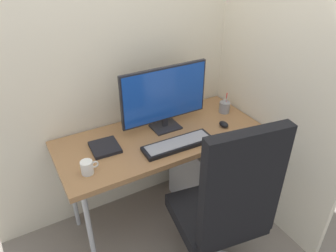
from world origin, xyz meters
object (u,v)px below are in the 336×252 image
object	(u,v)px
filing_cabinet	(209,171)
pen_holder	(224,107)
notebook	(105,147)
office_chair	(226,206)
monitor	(165,96)
mouse	(224,124)
coffee_mug	(87,167)
keyboard	(178,144)

from	to	relation	value
filing_cabinet	pen_holder	size ratio (longest dim) A/B	3.87
notebook	office_chair	bearing A→B (deg)	-52.32
monitor	pen_holder	bearing A→B (deg)	-3.74
mouse	pen_holder	distance (m)	0.22
mouse	coffee_mug	distance (m)	1.01
keyboard	pen_holder	world-z (taller)	pen_holder
office_chair	keyboard	size ratio (longest dim) A/B	2.47
filing_cabinet	notebook	distance (m)	0.93
mouse	monitor	bearing A→B (deg)	147.61
notebook	coffee_mug	size ratio (longest dim) A/B	1.79
filing_cabinet	coffee_mug	distance (m)	1.10
monitor	notebook	world-z (taller)	monitor
coffee_mug	notebook	bearing A→B (deg)	47.29
mouse	notebook	size ratio (longest dim) A/B	0.43
office_chair	mouse	distance (m)	0.66
filing_cabinet	coffee_mug	world-z (taller)	coffee_mug
office_chair	mouse	xyz separation A→B (m)	(0.37, 0.52, 0.16)
notebook	monitor	bearing A→B (deg)	8.52
office_chair	monitor	bearing A→B (deg)	90.28
coffee_mug	filing_cabinet	bearing A→B (deg)	5.82
keyboard	pen_holder	xyz separation A→B (m)	(0.55, 0.22, 0.03)
pen_holder	coffee_mug	xyz separation A→B (m)	(-1.15, -0.20, -0.00)
filing_cabinet	notebook	xyz separation A→B (m)	(-0.81, 0.08, 0.47)
pen_holder	notebook	xyz separation A→B (m)	(-0.98, -0.01, -0.03)
mouse	keyboard	bearing A→B (deg)	-177.18
office_chair	filing_cabinet	bearing A→B (deg)	60.72
filing_cabinet	keyboard	size ratio (longest dim) A/B	1.25
filing_cabinet	monitor	size ratio (longest dim) A/B	0.94
keyboard	notebook	size ratio (longest dim) A/B	2.52
mouse	filing_cabinet	bearing A→B (deg)	110.34
monitor	keyboard	distance (m)	0.34
monitor	keyboard	bearing A→B (deg)	-99.07
pen_holder	coffee_mug	size ratio (longest dim) A/B	1.46
coffee_mug	pen_holder	bearing A→B (deg)	9.70
filing_cabinet	coffee_mug	xyz separation A→B (m)	(-0.97, -0.10, 0.50)
keyboard	mouse	distance (m)	0.41
mouse	coffee_mug	xyz separation A→B (m)	(-1.01, -0.02, 0.02)
notebook	mouse	bearing A→B (deg)	-7.93
monitor	coffee_mug	bearing A→B (deg)	-160.22
pen_holder	notebook	bearing A→B (deg)	-179.23
filing_cabinet	notebook	size ratio (longest dim) A/B	3.15
monitor	keyboard	size ratio (longest dim) A/B	1.33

